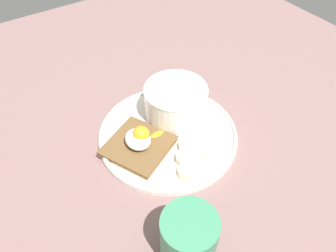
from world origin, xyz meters
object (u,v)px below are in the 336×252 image
oatmeal_bowl (176,101)px  banana_slice_right (188,172)px  poached_egg (140,138)px  banana_slice_front (210,153)px  banana_slice_back (186,158)px  toast_slice (139,147)px  coffee_mug (189,239)px  banana_slice_left (189,146)px

oatmeal_bowl → banana_slice_right: bearing=-26.8°
poached_egg → banana_slice_front: 12.18cm
banana_slice_back → toast_slice: bearing=-142.6°
toast_slice → poached_egg: 1.97cm
banana_slice_front → toast_slice: bearing=-130.1°
oatmeal_bowl → poached_egg: (3.61, -9.81, -0.78)cm
coffee_mug → toast_slice: bearing=169.1°
toast_slice → banana_slice_back: bearing=37.4°
coffee_mug → banana_slice_right: bearing=143.6°
toast_slice → banana_slice_back: size_ratio=4.03×
banana_slice_front → banana_slice_right: banana_slice_right is taller
banana_slice_left → oatmeal_bowl: bearing=160.5°
banana_slice_back → banana_slice_right: size_ratio=0.81×
banana_slice_left → banana_slice_right: bearing=-38.8°
toast_slice → poached_egg: poached_egg is taller
banana_slice_back → banana_slice_right: 2.72cm
poached_egg → coffee_mug: 19.46cm
toast_slice → coffee_mug: 19.59cm
oatmeal_bowl → banana_slice_back: size_ratio=3.48×
oatmeal_bowl → banana_slice_front: (11.49, -0.74, -2.79)cm
banana_slice_back → oatmeal_bowl: bearing=153.8°
toast_slice → banana_slice_front: same height
banana_slice_front → poached_egg: bearing=-131.0°
poached_egg → oatmeal_bowl: bearing=110.2°
banana_slice_left → coffee_mug: (14.25, -10.78, 2.77)cm
poached_egg → banana_slice_right: size_ratio=1.73×
poached_egg → banana_slice_left: (4.79, 6.83, -1.87)cm
banana_slice_left → banana_slice_back: bearing=-48.1°
toast_slice → banana_slice_front: 12.21cm
coffee_mug → banana_slice_left: bearing=142.9°
oatmeal_bowl → banana_slice_left: (8.40, -2.98, -2.65)cm
oatmeal_bowl → banana_slice_right: (12.61, -6.37, -2.69)cm
poached_egg → banana_slice_right: poached_egg is taller
toast_slice → banana_slice_left: banana_slice_left is taller
banana_slice_front → coffee_mug: bearing=-49.4°
oatmeal_bowl → banana_slice_back: bearing=-26.2°
oatmeal_bowl → toast_slice: size_ratio=0.86×
poached_egg → banana_slice_front: size_ratio=2.28×
oatmeal_bowl → banana_slice_right: 14.38cm
coffee_mug → poached_egg: bearing=168.3°
toast_slice → coffee_mug: coffee_mug is taller
oatmeal_bowl → banana_slice_front: size_ratio=3.69×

